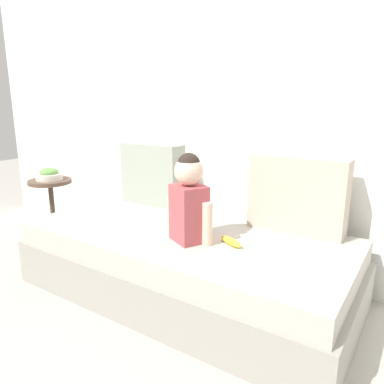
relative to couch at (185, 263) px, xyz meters
name	(u,v)px	position (x,y,z in m)	size (l,w,h in m)	color
ground_plane	(185,292)	(0.00, 0.00, -0.20)	(12.00, 12.00, 0.00)	#B2ADA3
back_wall	(234,100)	(0.00, 0.60, 0.98)	(5.21, 0.10, 2.36)	white
couch	(185,263)	(0.00, 0.00, 0.00)	(2.01, 0.95, 0.41)	#9C978F
throw_pillow_left	(152,174)	(-0.55, 0.37, 0.44)	(0.49, 0.16, 0.45)	#99A393
throw_pillow_right	(297,194)	(0.55, 0.37, 0.43)	(0.56, 0.16, 0.45)	#C1B29E
toddler	(189,198)	(0.11, -0.11, 0.45)	(0.29, 0.22, 0.50)	#B24C51
banana	(231,241)	(0.33, -0.04, 0.23)	(0.17, 0.04, 0.04)	yellow
side_table	(51,195)	(-1.40, 0.08, 0.21)	(0.34, 0.34, 0.54)	brown
fruit_bowl	(49,175)	(-1.40, 0.08, 0.38)	(0.21, 0.21, 0.10)	silver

